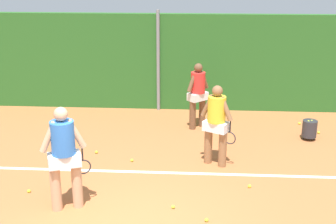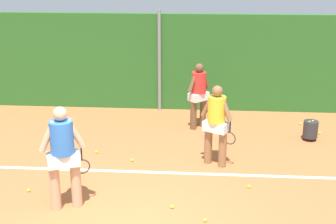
# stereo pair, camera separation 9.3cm
# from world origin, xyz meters

# --- Properties ---
(ground_plane) EXTENTS (29.10, 29.10, 0.00)m
(ground_plane) POSITION_xyz_m (0.00, 1.99, 0.00)
(ground_plane) COLOR #B76638
(hedge_fence_backdrop) EXTENTS (18.91, 0.25, 2.82)m
(hedge_fence_backdrop) POSITION_xyz_m (0.00, 6.75, 1.41)
(hedge_fence_backdrop) COLOR #286023
(hedge_fence_backdrop) RESTS_ON ground_plane
(fence_post_center) EXTENTS (0.10, 0.10, 2.95)m
(fence_post_center) POSITION_xyz_m (0.00, 6.58, 1.47)
(fence_post_center) COLOR gray
(fence_post_center) RESTS_ON ground_plane
(court_baseline_paint) EXTENTS (13.82, 0.10, 0.01)m
(court_baseline_paint) POSITION_xyz_m (0.00, 2.34, 0.00)
(court_baseline_paint) COLOR white
(court_baseline_paint) RESTS_ON ground_plane
(player_foreground_near) EXTENTS (0.80, 0.51, 1.91)m
(player_foreground_near) POSITION_xyz_m (-1.16, 0.82, 1.07)
(player_foreground_near) COLOR tan
(player_foreground_near) RESTS_ON ground_plane
(player_midcourt) EXTENTS (0.76, 0.52, 1.79)m
(player_midcourt) POSITION_xyz_m (1.56, 2.84, 1.00)
(player_midcourt) COLOR #8C603D
(player_midcourt) RESTS_ON ground_plane
(player_backcourt_far) EXTENTS (0.58, 0.57, 1.75)m
(player_backcourt_far) POSITION_xyz_m (1.16, 5.12, 0.98)
(player_backcourt_far) COLOR brown
(player_backcourt_far) RESTS_ON ground_plane
(ball_hopper) EXTENTS (0.36, 0.36, 0.51)m
(ball_hopper) POSITION_xyz_m (3.94, 4.43, 0.29)
(ball_hopper) COLOR #2D2D33
(ball_hopper) RESTS_ON ground_plane
(tennis_ball_0) EXTENTS (0.07, 0.07, 0.07)m
(tennis_ball_0) POSITION_xyz_m (4.29, 4.85, 0.03)
(tennis_ball_0) COLOR #CCDB33
(tennis_ball_0) RESTS_ON ground_plane
(tennis_ball_1) EXTENTS (0.07, 0.07, 0.07)m
(tennis_ball_1) POSITION_xyz_m (-2.07, 1.32, 0.03)
(tennis_ball_1) COLOR #CCDB33
(tennis_ball_1) RESTS_ON ground_plane
(tennis_ball_2) EXTENTS (0.07, 0.07, 0.07)m
(tennis_ball_2) POSITION_xyz_m (-0.28, 2.85, 0.03)
(tennis_ball_2) COLOR #CCDB33
(tennis_ball_2) RESTS_ON ground_plane
(tennis_ball_3) EXTENTS (0.07, 0.07, 0.07)m
(tennis_ball_3) POSITION_xyz_m (3.95, 5.53, 0.03)
(tennis_ball_3) COLOR #CCDB33
(tennis_ball_3) RESTS_ON ground_plane
(tennis_ball_5) EXTENTS (0.07, 0.07, 0.07)m
(tennis_ball_5) POSITION_xyz_m (2.20, 1.79, 0.03)
(tennis_ball_5) COLOR #CCDB33
(tennis_ball_5) RESTS_ON ground_plane
(tennis_ball_6) EXTENTS (0.07, 0.07, 0.07)m
(tennis_ball_6) POSITION_xyz_m (0.74, 0.91, 0.03)
(tennis_ball_6) COLOR #CCDB33
(tennis_ball_6) RESTS_ON ground_plane
(tennis_ball_7) EXTENTS (0.07, 0.07, 0.07)m
(tennis_ball_7) POSITION_xyz_m (1.33, 0.51, 0.03)
(tennis_ball_7) COLOR #CCDB33
(tennis_ball_7) RESTS_ON ground_plane
(tennis_ball_8) EXTENTS (0.07, 0.07, 0.07)m
(tennis_ball_8) POSITION_xyz_m (-2.02, 4.06, 0.03)
(tennis_ball_8) COLOR #CCDB33
(tennis_ball_8) RESTS_ON ground_plane
(tennis_ball_9) EXTENTS (0.07, 0.07, 0.07)m
(tennis_ball_9) POSITION_xyz_m (-1.17, 3.24, 0.03)
(tennis_ball_9) COLOR #CCDB33
(tennis_ball_9) RESTS_ON ground_plane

